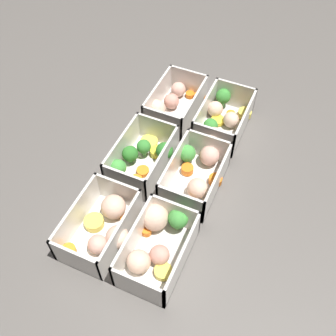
% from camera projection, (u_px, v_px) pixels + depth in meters
% --- Properties ---
extents(ground_plane, '(4.00, 4.00, 0.00)m').
position_uv_depth(ground_plane, '(168.00, 175.00, 0.83)').
color(ground_plane, '#56514C').
extents(container_near_left, '(0.18, 0.12, 0.07)m').
position_uv_depth(container_near_left, '(157.00, 241.00, 0.71)').
color(container_near_left, silver).
rests_on(container_near_left, ground_plane).
extents(container_near_center, '(0.18, 0.11, 0.07)m').
position_uv_depth(container_near_center, '(197.00, 173.00, 0.81)').
color(container_near_center, silver).
rests_on(container_near_center, ground_plane).
extents(container_near_right, '(0.19, 0.11, 0.07)m').
position_uv_depth(container_near_right, '(221.00, 121.00, 0.89)').
color(container_near_right, silver).
rests_on(container_near_right, ground_plane).
extents(container_far_left, '(0.16, 0.12, 0.07)m').
position_uv_depth(container_far_left, '(105.00, 226.00, 0.73)').
color(container_far_left, silver).
rests_on(container_far_left, ground_plane).
extents(container_far_center, '(0.16, 0.11, 0.07)m').
position_uv_depth(container_far_center, '(142.00, 157.00, 0.83)').
color(container_far_center, silver).
rests_on(container_far_center, ground_plane).
extents(container_far_right, '(0.17, 0.12, 0.07)m').
position_uv_depth(container_far_right, '(170.00, 108.00, 0.92)').
color(container_far_right, silver).
rests_on(container_far_right, ground_plane).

